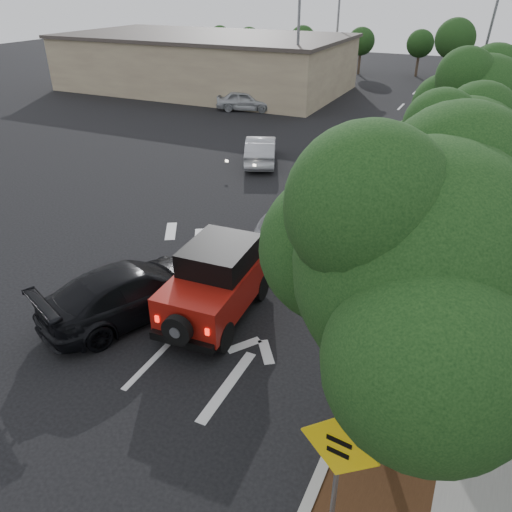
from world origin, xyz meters
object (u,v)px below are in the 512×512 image
Objects in this scene: red_jeep at (219,280)px; silver_suv_ahead at (331,215)px; speed_hump_sign at (338,461)px; black_suv_oncoming at (131,290)px.

red_jeep is 0.68× the size of silver_suv_ahead.
speed_hump_sign reaches higher than red_jeep.
red_jeep is 6.62m from speed_hump_sign.
red_jeep reaches higher than silver_suv_ahead.
speed_hump_sign is (6.66, -3.69, 1.07)m from black_suv_oncoming.
speed_hump_sign is at bearing -50.66° from silver_suv_ahead.
red_jeep is at bearing -81.00° from silver_suv_ahead.
speed_hump_sign reaches higher than silver_suv_ahead.
silver_suv_ahead is at bearing 74.35° from red_jeep.
black_suv_oncoming is at bearing 157.59° from speed_hump_sign.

